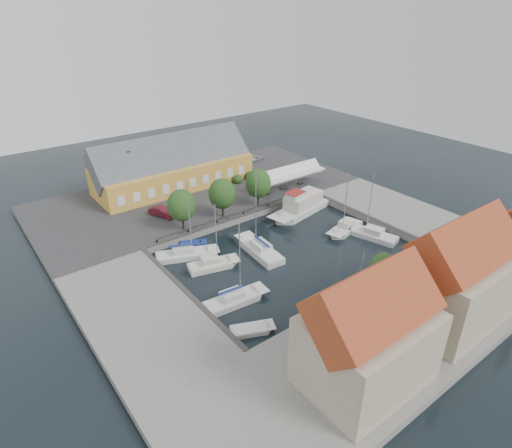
{
  "coord_description": "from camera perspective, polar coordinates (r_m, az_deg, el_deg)",
  "views": [
    {
      "loc": [
        -34.33,
        -39.27,
        31.01
      ],
      "look_at": [
        0.0,
        6.0,
        1.5
      ],
      "focal_mm": 30.0,
      "sensor_mm": 36.0,
      "label": 1
    }
  ],
  "objects": [
    {
      "name": "east_boat_b",
      "position": [
        66.58,
        11.77,
        -0.68
      ],
      "size": [
        7.59,
        4.04,
        10.14
      ],
      "color": "silver",
      "rests_on": "ground"
    },
    {
      "name": "quay_edge_fittings",
      "position": [
        63.36,
        0.7,
        -0.76
      ],
      "size": [
        56.0,
        24.72,
        0.4
      ],
      "color": "#383533",
      "rests_on": "north_quay"
    },
    {
      "name": "west_boat_b",
      "position": [
        56.69,
        -5.81,
        -5.56
      ],
      "size": [
        7.14,
        3.96,
        9.58
      ],
      "color": "beige",
      "rests_on": "ground"
    },
    {
      "name": "townhouses",
      "position": [
        46.96,
        24.38,
        -7.79
      ],
      "size": [
        36.3,
        8.5,
        12.0
      ],
      "color": "tan",
      "rests_on": "south_bank"
    },
    {
      "name": "warehouse",
      "position": [
        79.29,
        -11.43,
        7.31
      ],
      "size": [
        28.56,
        14.0,
        9.55
      ],
      "color": "gold",
      "rests_on": "north_quay"
    },
    {
      "name": "launch_nw",
      "position": [
        62.04,
        -8.41,
        -2.77
      ],
      "size": [
        4.13,
        3.14,
        0.88
      ],
      "color": "navy",
      "rests_on": "ground"
    },
    {
      "name": "west_quay",
      "position": [
        49.71,
        -15.11,
        -11.55
      ],
      "size": [
        12.0,
        24.0,
        1.0
      ],
      "primitive_type": "cube",
      "color": "slate",
      "rests_on": "ground"
    },
    {
      "name": "car_red",
      "position": [
        68.8,
        -12.38,
        1.61
      ],
      "size": [
        3.37,
        4.83,
        1.51
      ],
      "primitive_type": "imported",
      "rotation": [
        0.0,
        0.0,
        0.43
      ],
      "color": "#5B1520",
      "rests_on": "north_quay"
    },
    {
      "name": "quay_trees",
      "position": [
        66.0,
        -4.55,
        4.04
      ],
      "size": [
        18.2,
        4.2,
        6.3
      ],
      "color": "black",
      "rests_on": "north_quay"
    },
    {
      "name": "east_boat_c",
      "position": [
        65.72,
        15.11,
        -1.48
      ],
      "size": [
        4.64,
        8.46,
        10.5
      ],
      "color": "silver",
      "rests_on": "ground"
    },
    {
      "name": "trawler",
      "position": [
        70.92,
        5.99,
        2.27
      ],
      "size": [
        12.75,
        5.85,
        5.0
      ],
      "color": "silver",
      "rests_on": "ground"
    },
    {
      "name": "west_boat_d",
      "position": [
        50.39,
        -2.87,
        -10.18
      ],
      "size": [
        8.16,
        3.08,
        10.75
      ],
      "color": "silver",
      "rests_on": "ground"
    },
    {
      "name": "north_quay",
      "position": [
        77.37,
        -7.65,
        3.97
      ],
      "size": [
        56.0,
        26.0,
        1.0
      ],
      "primitive_type": "cube",
      "color": "#2D2D30",
      "rests_on": "ground"
    },
    {
      "name": "tent_canopy",
      "position": [
        77.29,
        4.5,
        6.66
      ],
      "size": [
        14.0,
        4.0,
        2.83
      ],
      "color": "white",
      "rests_on": "north_quay"
    },
    {
      "name": "launch_sw",
      "position": [
        46.66,
        -0.57,
        -14.06
      ],
      "size": [
        5.05,
        3.51,
        0.98
      ],
      "color": "silver",
      "rests_on": "ground"
    },
    {
      "name": "car_silver",
      "position": [
        91.91,
        0.04,
        8.79
      ],
      "size": [
        3.74,
        1.86,
        1.22
      ],
      "primitive_type": "imported",
      "rotation": [
        0.0,
        0.0,
        1.69
      ],
      "color": "#B4B6BD",
      "rests_on": "north_quay"
    },
    {
      "name": "center_sailboat",
      "position": [
        59.45,
        0.47,
        -3.58
      ],
      "size": [
        3.52,
        9.43,
        12.63
      ],
      "color": "silver",
      "rests_on": "ground"
    },
    {
      "name": "west_boat_a",
      "position": [
        59.38,
        -9.32,
        -4.13
      ],
      "size": [
        8.84,
        5.52,
        11.47
      ],
      "color": "silver",
      "rests_on": "ground"
    },
    {
      "name": "south_bank",
      "position": [
        49.42,
        19.77,
        -12.63
      ],
      "size": [
        56.0,
        14.0,
        1.0
      ],
      "primitive_type": "cube",
      "color": "slate",
      "rests_on": "ground"
    },
    {
      "name": "east_quay",
      "position": [
        74.11,
        17.57,
        1.78
      ],
      "size": [
        12.0,
        24.0,
        1.0
      ],
      "primitive_type": "cube",
      "color": "slate",
      "rests_on": "ground"
    },
    {
      "name": "ground",
      "position": [
        60.68,
        3.43,
        -3.34
      ],
      "size": [
        140.0,
        140.0,
        0.0
      ],
      "primitive_type": "plane",
      "color": "black",
      "rests_on": "ground"
    }
  ]
}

